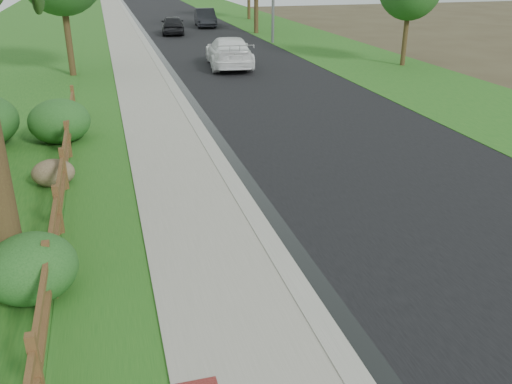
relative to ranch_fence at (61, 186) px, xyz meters
name	(u,v)px	position (x,y,z in m)	size (l,w,h in m)	color
ground	(319,373)	(3.60, -6.40, -0.62)	(120.00, 120.00, 0.00)	#3C3321
road	(201,36)	(8.20, 28.60, -0.61)	(8.00, 90.00, 0.02)	black
curb	(142,38)	(4.00, 28.60, -0.56)	(0.40, 90.00, 0.12)	gray
wet_gutter	(147,38)	(4.35, 28.60, -0.60)	(0.50, 90.00, 0.00)	black
sidewalk	(124,39)	(2.70, 28.60, -0.57)	(2.20, 90.00, 0.10)	gray
grass_strip	(96,40)	(0.80, 28.60, -0.59)	(1.60, 90.00, 0.06)	#1C5217
lawn_near	(16,43)	(-4.40, 28.60, -0.60)	(9.00, 90.00, 0.04)	#1C5217
verge_far	(290,33)	(15.10, 28.60, -0.60)	(6.00, 90.00, 0.04)	#1C5217
ranch_fence	(61,186)	(0.00, 0.00, 0.00)	(0.12, 16.92, 1.10)	#472617
white_suv	(229,52)	(7.52, 16.20, 0.17)	(2.15, 5.29, 1.54)	white
dark_car_mid	(173,25)	(6.44, 30.43, 0.09)	(1.62, 4.03, 1.37)	black
dark_car_far	(205,18)	(9.69, 34.61, 0.12)	(1.52, 4.37, 1.44)	black
boulder	(53,173)	(-0.30, 1.59, -0.27)	(1.04, 0.78, 0.69)	brown
shrub_a	(31,268)	(-0.30, -3.43, -0.06)	(1.50, 1.50, 1.12)	#1C4619
shrub_c	(59,121)	(-0.30, 5.25, 0.05)	(1.85, 1.85, 1.34)	#1C4619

